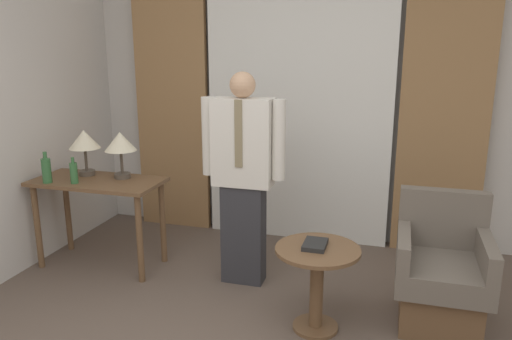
{
  "coord_description": "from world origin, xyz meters",
  "views": [
    {
      "loc": [
        0.9,
        -1.6,
        1.84
      ],
      "look_at": [
        -0.06,
        1.71,
        0.95
      ],
      "focal_mm": 35.0,
      "sensor_mm": 36.0,
      "label": 1
    }
  ],
  "objects_px": {
    "table_lamp_left": "(84,142)",
    "table_lamp_right": "(120,144)",
    "bottle_by_lamp": "(46,170)",
    "armchair": "(441,276)",
    "side_table": "(317,275)",
    "desk": "(99,195)",
    "bottle_near_edge": "(74,173)",
    "person": "(243,173)",
    "book": "(315,244)"
  },
  "relations": [
    {
      "from": "table_lamp_left",
      "to": "book",
      "type": "bearing_deg",
      "value": -15.58
    },
    {
      "from": "table_lamp_right",
      "to": "armchair",
      "type": "height_order",
      "value": "table_lamp_right"
    },
    {
      "from": "side_table",
      "to": "book",
      "type": "height_order",
      "value": "book"
    },
    {
      "from": "person",
      "to": "book",
      "type": "bearing_deg",
      "value": -38.55
    },
    {
      "from": "desk",
      "to": "table_lamp_left",
      "type": "height_order",
      "value": "table_lamp_left"
    },
    {
      "from": "table_lamp_right",
      "to": "bottle_by_lamp",
      "type": "distance_m",
      "value": 0.61
    },
    {
      "from": "desk",
      "to": "armchair",
      "type": "distance_m",
      "value": 2.7
    },
    {
      "from": "table_lamp_right",
      "to": "armchair",
      "type": "distance_m",
      "value": 2.62
    },
    {
      "from": "desk",
      "to": "bottle_by_lamp",
      "type": "bearing_deg",
      "value": -150.69
    },
    {
      "from": "book",
      "to": "armchair",
      "type": "bearing_deg",
      "value": 21.08
    },
    {
      "from": "table_lamp_left",
      "to": "bottle_near_edge",
      "type": "height_order",
      "value": "table_lamp_left"
    },
    {
      "from": "table_lamp_left",
      "to": "side_table",
      "type": "relative_size",
      "value": 0.68
    },
    {
      "from": "table_lamp_left",
      "to": "table_lamp_right",
      "type": "relative_size",
      "value": 1.0
    },
    {
      "from": "bottle_by_lamp",
      "to": "armchair",
      "type": "xyz_separation_m",
      "value": [
        3.01,
        0.03,
        -0.52
      ]
    },
    {
      "from": "desk",
      "to": "table_lamp_right",
      "type": "relative_size",
      "value": 2.75
    },
    {
      "from": "table_lamp_right",
      "to": "bottle_by_lamp",
      "type": "relative_size",
      "value": 1.52
    },
    {
      "from": "armchair",
      "to": "bottle_near_edge",
      "type": "bearing_deg",
      "value": 179.74
    },
    {
      "from": "desk",
      "to": "bottle_by_lamp",
      "type": "xyz_separation_m",
      "value": [
        -0.33,
        -0.19,
        0.23
      ]
    },
    {
      "from": "bottle_near_edge",
      "to": "side_table",
      "type": "bearing_deg",
      "value": -9.55
    },
    {
      "from": "book",
      "to": "table_lamp_right",
      "type": "bearing_deg",
      "value": 161.53
    },
    {
      "from": "bottle_by_lamp",
      "to": "armchair",
      "type": "height_order",
      "value": "bottle_by_lamp"
    },
    {
      "from": "desk",
      "to": "book",
      "type": "xyz_separation_m",
      "value": [
        1.88,
        -0.46,
        -0.03
      ]
    },
    {
      "from": "table_lamp_left",
      "to": "side_table",
      "type": "height_order",
      "value": "table_lamp_left"
    },
    {
      "from": "bottle_near_edge",
      "to": "side_table",
      "type": "distance_m",
      "value": 2.09
    },
    {
      "from": "bottle_near_edge",
      "to": "armchair",
      "type": "height_order",
      "value": "bottle_near_edge"
    },
    {
      "from": "desk",
      "to": "side_table",
      "type": "bearing_deg",
      "value": -14.19
    },
    {
      "from": "table_lamp_left",
      "to": "person",
      "type": "xyz_separation_m",
      "value": [
        1.41,
        -0.06,
        -0.15
      ]
    },
    {
      "from": "table_lamp_right",
      "to": "bottle_by_lamp",
      "type": "height_order",
      "value": "table_lamp_right"
    },
    {
      "from": "bottle_near_edge",
      "to": "side_table",
      "type": "height_order",
      "value": "bottle_near_edge"
    },
    {
      "from": "bottle_near_edge",
      "to": "armchair",
      "type": "xyz_separation_m",
      "value": [
        2.79,
        -0.01,
        -0.51
      ]
    },
    {
      "from": "bottle_by_lamp",
      "to": "book",
      "type": "distance_m",
      "value": 2.25
    },
    {
      "from": "side_table",
      "to": "book",
      "type": "xyz_separation_m",
      "value": [
        -0.02,
        0.02,
        0.2
      ]
    },
    {
      "from": "bottle_near_edge",
      "to": "armchair",
      "type": "bearing_deg",
      "value": -0.26
    },
    {
      "from": "bottle_near_edge",
      "to": "side_table",
      "type": "xyz_separation_m",
      "value": [
        2.02,
        -0.34,
        -0.45
      ]
    },
    {
      "from": "bottle_near_edge",
      "to": "armchair",
      "type": "distance_m",
      "value": 2.84
    },
    {
      "from": "bottle_near_edge",
      "to": "person",
      "type": "bearing_deg",
      "value": 8.04
    },
    {
      "from": "bottle_near_edge",
      "to": "table_lamp_right",
      "type": "bearing_deg",
      "value": 41.6
    },
    {
      "from": "armchair",
      "to": "side_table",
      "type": "relative_size",
      "value": 1.51
    },
    {
      "from": "table_lamp_right",
      "to": "person",
      "type": "height_order",
      "value": "person"
    },
    {
      "from": "person",
      "to": "book",
      "type": "xyz_separation_m",
      "value": [
        0.64,
        -0.51,
        -0.3
      ]
    },
    {
      "from": "table_lamp_left",
      "to": "armchair",
      "type": "xyz_separation_m",
      "value": [
        2.85,
        -0.26,
        -0.71
      ]
    },
    {
      "from": "armchair",
      "to": "book",
      "type": "height_order",
      "value": "armchair"
    },
    {
      "from": "desk",
      "to": "table_lamp_right",
      "type": "xyz_separation_m",
      "value": [
        0.17,
        0.11,
        0.42
      ]
    },
    {
      "from": "bottle_by_lamp",
      "to": "book",
      "type": "relative_size",
      "value": 1.24
    },
    {
      "from": "table_lamp_right",
      "to": "person",
      "type": "relative_size",
      "value": 0.24
    },
    {
      "from": "table_lamp_right",
      "to": "book",
      "type": "height_order",
      "value": "table_lamp_right"
    },
    {
      "from": "book",
      "to": "side_table",
      "type": "bearing_deg",
      "value": -40.33
    },
    {
      "from": "side_table",
      "to": "table_lamp_right",
      "type": "bearing_deg",
      "value": 161.21
    },
    {
      "from": "table_lamp_right",
      "to": "bottle_near_edge",
      "type": "relative_size",
      "value": 1.81
    },
    {
      "from": "bottle_near_edge",
      "to": "bottle_by_lamp",
      "type": "xyz_separation_m",
      "value": [
        -0.22,
        -0.04,
        0.02
      ]
    }
  ]
}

